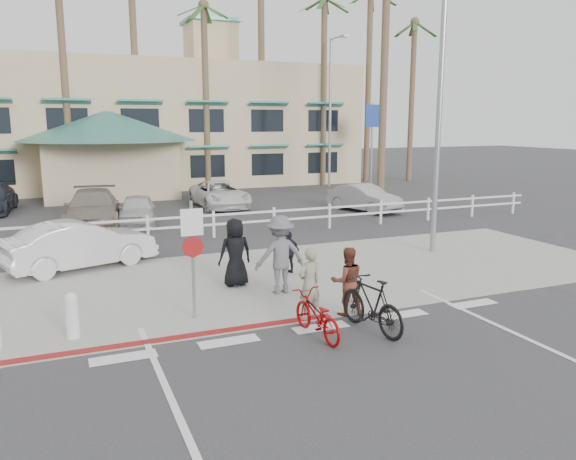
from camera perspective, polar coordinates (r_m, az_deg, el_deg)
name	(u,v)px	position (r m, az deg, el deg)	size (l,w,h in m)	color
ground	(334,338)	(11.44, 4.69, -10.88)	(140.00, 140.00, 0.00)	#333335
bike_path	(389,380)	(9.86, 10.20, -14.73)	(12.00, 16.00, 0.01)	#333335
sidewalk_plaza	(258,280)	(15.35, -3.06, -5.09)	(22.00, 7.00, 0.01)	gray
cross_street	(218,250)	(19.05, -7.11, -1.99)	(40.00, 5.00, 0.01)	#333335
parking_lot	(165,210)	(28.17, -12.34, 2.04)	(50.00, 16.00, 0.01)	#333335
curb_red	(172,338)	(11.58, -11.72, -10.74)	(7.00, 0.25, 0.02)	maroon
rail_fence	(216,224)	(20.97, -7.30, 0.58)	(29.40, 0.16, 1.00)	silver
building	(156,101)	(41.02, -13.26, 12.64)	(28.00, 16.00, 11.30)	#CCB58C
sign_post	(193,254)	(12.23, -9.67, -2.43)	(0.50, 0.10, 2.90)	gray
bollard_0	(72,315)	(12.02, -21.10, -8.10)	(0.26, 0.26, 0.95)	silver
streetlight_0	(439,113)	(18.78, 15.10, 11.36)	(0.60, 2.00, 9.00)	gray
streetlight_1	(330,114)	(37.45, 4.29, 11.70)	(0.60, 2.00, 9.50)	gray
info_sign	(372,145)	(36.70, 8.50, 8.59)	(1.20, 0.16, 5.60)	navy
palm_3	(64,71)	(34.53, -21.81, 14.78)	(4.00, 4.00, 14.00)	#28521F
palm_4	(135,66)	(35.90, -15.27, 15.79)	(4.00, 4.00, 15.00)	#28521F
palm_5	(206,84)	(35.62, -8.37, 14.48)	(4.00, 4.00, 13.00)	#28521F
palm_6	(261,54)	(37.93, -2.72, 17.39)	(4.00, 4.00, 17.00)	#28521F
palm_7	(324,79)	(38.44, 3.65, 15.05)	(4.00, 4.00, 14.00)	#28521F
palm_8	(369,74)	(41.26, 8.19, 15.38)	(4.00, 4.00, 15.00)	#28521F
palm_9	(412,89)	(41.97, 12.50, 13.79)	(4.00, 4.00, 13.00)	#28521F
palm_11	(384,66)	(30.11, 9.76, 16.06)	(4.00, 4.00, 14.00)	#28521F
bike_red	(316,316)	(11.30, 2.90, -8.67)	(0.60, 1.72, 0.91)	#8D0304
rider_red	(309,284)	(12.19, 2.18, -5.47)	(0.58, 0.38, 1.60)	gray
bike_black	(371,304)	(11.67, 8.47, -7.49)	(0.54, 1.92, 1.16)	black
rider_black	(347,281)	(12.53, 6.03, -5.20)	(0.75, 0.58, 1.54)	brown
pedestrian_a	(280,255)	(13.98, -0.82, -2.52)	(1.28, 0.73, 1.98)	#5C5C61
pedestrian_child	(289,252)	(15.84, 0.10, -2.28)	(0.73, 0.30, 1.24)	black
pedestrian_b	(235,252)	(14.67, -5.38, -2.29)	(0.88, 0.57, 1.80)	black
car_white_sedan	(81,245)	(17.49, -20.33, -1.42)	(1.49, 4.27, 1.41)	silver
lot_car_1	(93,208)	(24.37, -19.23, 2.08)	(2.08, 5.12, 1.49)	gray
lot_car_2	(137,210)	(24.28, -15.07, 1.99)	(1.46, 3.64, 1.24)	#BEBEBE
lot_car_3	(364,198)	(27.18, 7.73, 3.25)	(1.36, 3.90, 1.29)	gray
lot_car_5	(220,194)	(28.30, -6.96, 3.60)	(2.19, 4.75, 1.32)	silver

